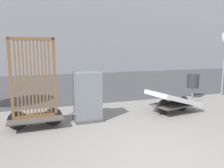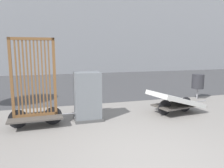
% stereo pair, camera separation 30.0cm
% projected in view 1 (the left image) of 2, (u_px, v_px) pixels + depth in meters
% --- Properties ---
extents(ground_plane, '(60.00, 60.00, 0.00)m').
position_uv_depth(ground_plane, '(159.00, 162.00, 3.89)').
color(ground_plane, gray).
extents(road_strip, '(56.00, 10.23, 0.01)m').
position_uv_depth(road_strip, '(73.00, 83.00, 12.77)').
color(road_strip, '#424244').
rests_on(road_strip, ground_plane).
extents(bike_cart_with_bedframe, '(2.03, 0.83, 2.27)m').
position_uv_depth(bike_cart_with_bedframe, '(35.00, 97.00, 5.47)').
color(bike_cart_with_bedframe, '#4C4742').
rests_on(bike_cart_with_bedframe, ground_plane).
extents(bike_cart_with_mattress, '(2.22, 1.28, 0.75)m').
position_uv_depth(bike_cart_with_mattress, '(174.00, 100.00, 6.86)').
color(bike_cart_with_mattress, '#4C4742').
rests_on(bike_cart_with_mattress, ground_plane).
extents(utility_cabinet, '(0.77, 0.61, 1.36)m').
position_uv_depth(utility_cabinet, '(88.00, 98.00, 6.06)').
color(utility_cabinet, '#4C4C4C').
rests_on(utility_cabinet, ground_plane).
extents(trash_bin, '(0.47, 0.47, 1.00)m').
position_uv_depth(trash_bin, '(193.00, 81.00, 8.87)').
color(trash_bin, gray).
rests_on(trash_bin, ground_plane).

